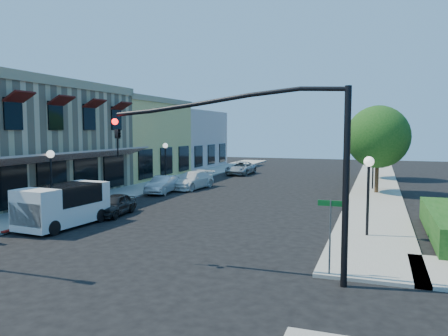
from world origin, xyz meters
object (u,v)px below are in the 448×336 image
(signal_mast_arm, at_px, (275,150))
(street_tree_b, at_px, (378,132))
(lamppost_left_near, at_px, (51,165))
(street_name_sign, at_px, (330,225))
(parked_car_b, at_px, (163,185))
(lamppost_right_near, at_px, (369,176))
(lamppost_right_far, at_px, (373,155))
(street_tree_a, at_px, (378,137))
(parked_car_c, at_px, (192,180))
(parked_car_a, at_px, (114,205))
(white_van, at_px, (63,203))
(parked_car_d, at_px, (241,168))
(lamppost_left_far, at_px, (165,153))

(signal_mast_arm, bearing_deg, street_tree_b, 84.49)
(lamppost_left_near, bearing_deg, street_name_sign, -19.93)
(signal_mast_arm, bearing_deg, parked_car_b, 127.77)
(lamppost_right_near, bearing_deg, lamppost_right_far, 90.00)
(parked_car_b, bearing_deg, street_tree_a, 13.35)
(lamppost_right_far, xyz_separation_m, parked_car_c, (-13.62, -4.00, -2.05))
(signal_mast_arm, xyz_separation_m, parked_car_a, (-10.66, 7.11, -3.50))
(street_tree_a, bearing_deg, white_van, -130.59)
(street_tree_b, relative_size, lamppost_right_far, 1.97)
(street_tree_b, distance_m, parked_car_c, 18.78)
(street_name_sign, height_order, parked_car_d, street_name_sign)
(street_tree_a, height_order, parked_car_a, street_tree_a)
(signal_mast_arm, bearing_deg, lamppost_right_near, 67.88)
(white_van, height_order, parked_car_c, white_van)
(lamppost_left_near, bearing_deg, street_tree_b, 54.21)
(lamppost_right_near, bearing_deg, street_tree_a, 88.77)
(lamppost_left_far, height_order, parked_car_d, lamppost_left_far)
(parked_car_b, height_order, parked_car_c, parked_car_c)
(white_van, bearing_deg, parked_car_d, 88.49)
(signal_mast_arm, xyz_separation_m, parked_car_c, (-10.98, 18.50, -3.40))
(signal_mast_arm, xyz_separation_m, parked_car_d, (-10.66, 30.50, -3.41))
(street_tree_b, bearing_deg, white_van, -118.18)
(street_tree_a, bearing_deg, parked_car_a, -135.43)
(signal_mast_arm, xyz_separation_m, parked_car_b, (-12.06, 15.56, -3.44))
(lamppost_left_far, bearing_deg, street_tree_a, 0.00)
(parked_car_b, bearing_deg, white_van, -91.49)
(lamppost_left_far, relative_size, lamppost_right_near, 1.00)
(lamppost_right_far, xyz_separation_m, white_van, (-14.00, -18.69, -1.56))
(white_van, height_order, parked_car_a, white_van)
(signal_mast_arm, xyz_separation_m, lamppost_right_near, (2.64, 6.50, -1.35))
(street_name_sign, xyz_separation_m, parked_car_a, (-12.30, 6.40, -1.11))
(lamppost_left_near, distance_m, parked_car_c, 12.63)
(lamppost_left_near, relative_size, lamppost_left_far, 1.00)
(signal_mast_arm, height_order, lamppost_left_near, signal_mast_arm)
(lamppost_left_near, bearing_deg, parked_car_a, 9.24)
(street_name_sign, height_order, lamppost_right_far, lamppost_right_far)
(street_name_sign, xyz_separation_m, white_van, (-13.00, 3.11, -0.53))
(lamppost_right_far, relative_size, white_van, 0.76)
(parked_car_a, bearing_deg, street_tree_b, 53.24)
(street_name_sign, height_order, lamppost_right_near, lamppost_right_near)
(lamppost_right_far, relative_size, parked_car_c, 0.75)
(lamppost_right_near, relative_size, parked_car_c, 0.75)
(lamppost_left_near, height_order, parked_car_d, lamppost_left_near)
(lamppost_left_far, distance_m, lamppost_right_far, 17.12)
(signal_mast_arm, bearing_deg, parked_car_c, 120.68)
(lamppost_right_near, bearing_deg, street_name_sign, -99.78)
(lamppost_left_far, height_order, parked_car_b, lamppost_left_far)
(signal_mast_arm, height_order, lamppost_left_far, signal_mast_arm)
(signal_mast_arm, relative_size, parked_car_d, 1.65)
(lamppost_left_near, height_order, parked_car_a, lamppost_left_near)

